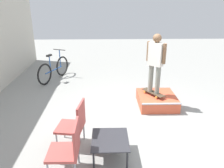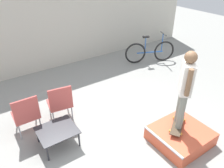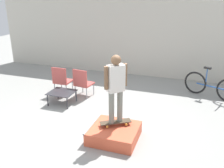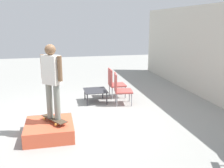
# 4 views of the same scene
# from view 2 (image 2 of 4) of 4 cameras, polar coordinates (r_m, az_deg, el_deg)

# --- Properties ---
(ground_plane) EXTENTS (24.00, 24.00, 0.00)m
(ground_plane) POSITION_cam_2_polar(r_m,az_deg,el_deg) (4.83, 4.69, -14.69)
(ground_plane) COLOR gray
(house_wall_back) EXTENTS (12.00, 0.06, 3.00)m
(house_wall_back) POSITION_cam_2_polar(r_m,az_deg,el_deg) (7.52, -16.39, 14.59)
(house_wall_back) COLOR beige
(house_wall_back) RESTS_ON ground_plane
(skate_ramp_box) EXTENTS (1.13, 1.03, 0.33)m
(skate_ramp_box) POSITION_cam_2_polar(r_m,az_deg,el_deg) (4.92, 17.37, -12.78)
(skate_ramp_box) COLOR #DB5638
(skate_ramp_box) RESTS_ON ground_plane
(skateboard_on_ramp) EXTENTS (0.73, 0.57, 0.07)m
(skateboard_on_ramp) POSITION_cam_2_polar(r_m,az_deg,el_deg) (4.82, 16.75, -10.02)
(skateboard_on_ramp) COLOR #473828
(skateboard_on_ramp) RESTS_ON skate_ramp_box
(person_skater) EXTENTS (0.42, 0.44, 1.61)m
(person_skater) POSITION_cam_2_polar(r_m,az_deg,el_deg) (4.28, 18.62, -0.23)
(person_skater) COLOR gray
(person_skater) RESTS_ON skateboard_on_ramp
(coffee_table) EXTENTS (0.77, 0.69, 0.39)m
(coffee_table) POSITION_cam_2_polar(r_m,az_deg,el_deg) (4.66, -14.14, -11.92)
(coffee_table) COLOR #2D2D33
(coffee_table) RESTS_ON ground_plane
(patio_chair_left) EXTENTS (0.52, 0.52, 0.96)m
(patio_chair_left) POSITION_cam_2_polar(r_m,az_deg,el_deg) (5.03, -21.54, -7.18)
(patio_chair_left) COLOR #99999E
(patio_chair_left) RESTS_ON ground_plane
(patio_chair_right) EXTENTS (0.59, 0.59, 0.96)m
(patio_chair_right) POSITION_cam_2_polar(r_m,az_deg,el_deg) (5.17, -13.41, -4.53)
(patio_chair_right) COLOR #99999E
(patio_chair_right) RESTS_ON ground_plane
(bicycle) EXTENTS (1.73, 0.81, 1.07)m
(bicycle) POSITION_cam_2_polar(r_m,az_deg,el_deg) (8.13, 9.88, 8.32)
(bicycle) COLOR black
(bicycle) RESTS_ON ground_plane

